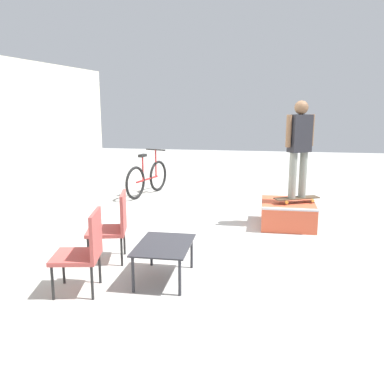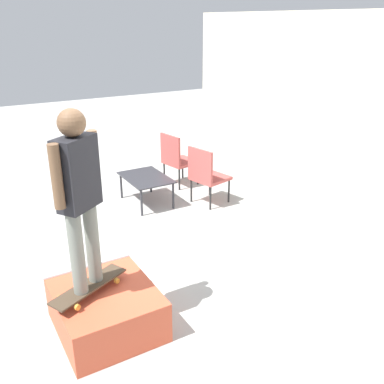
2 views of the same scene
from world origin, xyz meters
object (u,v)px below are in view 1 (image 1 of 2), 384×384
Objects in this scene: skate_ramp_box at (288,214)px; skateboard_on_ramp at (297,198)px; patio_chair_right at (113,224)px; patio_chair_left at (84,248)px; person_skater at (300,142)px; bicycle at (147,178)px; coffee_table at (164,248)px.

skateboard_on_ramp is (-0.03, -0.14, 0.29)m from skate_ramp_box.
patio_chair_left is at bearing -13.24° from patio_chair_right.
skateboard_on_ramp is 0.85× the size of patio_chair_left.
skateboard_on_ramp is at bearing 115.24° from patio_chair_right.
patio_chair_left is at bearing -164.86° from person_skater.
bicycle is (2.04, 3.24, -1.10)m from person_skater.
coffee_table is at bearing -145.45° from bicycle.
coffee_table is 0.99m from patio_chair_right.
coffee_table is 0.97× the size of patio_chair_left.
person_skater is 1.73× the size of patio_chair_left.
skateboard_on_ramp is 0.49× the size of bicycle.
bicycle is (2.01, 3.11, 0.18)m from skate_ramp_box.
patio_chair_right is (-2.08, 2.61, 0.02)m from skateboard_on_ramp.
bicycle is at bearing 122.73° from skateboard_on_ramp.
skate_ramp_box is at bearing -105.90° from bicycle.
bicycle is at bearing 57.09° from skate_ramp_box.
coffee_table is at bearing -149.55° from skateboard_on_ramp.
bicycle is at bearing 113.33° from person_skater.
person_skater is (0.00, -0.00, 0.99)m from skateboard_on_ramp.
person_skater reaches higher than skate_ramp_box.
person_skater reaches higher than coffee_table.
skateboard_on_ramp is 0.99m from person_skater.
patio_chair_right is at bearing 169.76° from patio_chair_left.
coffee_table is 0.97× the size of patio_chair_right.
person_skater reaches higher than patio_chair_right.
skate_ramp_box is at bearing 131.11° from patio_chair_left.
patio_chair_left is 0.57× the size of bicycle.
bicycle is at bearing 176.78° from patio_chair_left.
patio_chair_left reaches higher than coffee_table.
patio_chair_left is at bearing -155.45° from skateboard_on_ramp.
person_skater is 4.15m from patio_chair_left.
skate_ramp_box is at bearing 134.56° from person_skater.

